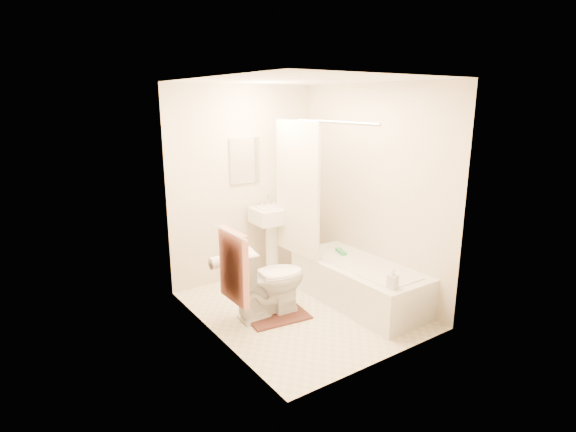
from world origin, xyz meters
TOP-DOWN VIEW (x-y plane):
  - floor at (0.00, 0.00)m, footprint 2.40×2.40m
  - ceiling at (0.00, 0.00)m, footprint 2.40×2.40m
  - wall_back at (0.00, 1.20)m, footprint 2.00×0.02m
  - wall_left at (-1.00, 0.00)m, footprint 0.02×2.40m
  - wall_right at (1.00, 0.00)m, footprint 0.02×2.40m
  - mirror at (0.00, 1.18)m, footprint 0.40×0.03m
  - curtain_rod at (0.30, 0.10)m, footprint 0.03×1.70m
  - shower_curtain at (0.30, 0.50)m, footprint 0.04×0.80m
  - towel_bar at (-0.96, -0.25)m, footprint 0.02×0.60m
  - towel at (-0.93, -0.25)m, footprint 0.06×0.45m
  - toilet_paper at (-0.93, 0.12)m, footprint 0.11×0.12m
  - toilet at (-0.35, 0.10)m, footprint 0.84×0.51m
  - sink at (0.25, 0.95)m, footprint 0.54×0.44m
  - bathtub at (0.65, -0.20)m, footprint 0.70×1.61m
  - bath_mat at (-0.31, 0.03)m, footprint 0.69×0.55m
  - soap_bottle at (0.45, -0.87)m, footprint 0.11×0.11m
  - scrub_brush at (0.71, 0.18)m, footprint 0.13×0.22m

SIDE VIEW (x-z plane):
  - floor at x=0.00m, z-range 0.00..0.00m
  - bath_mat at x=-0.31m, z-range 0.00..0.02m
  - bathtub at x=0.65m, z-range 0.00..0.45m
  - toilet at x=-0.35m, z-range 0.00..0.79m
  - scrub_brush at x=0.71m, z-range 0.45..0.49m
  - sink at x=0.25m, z-range 0.00..1.01m
  - soap_bottle at x=0.45m, z-range 0.45..0.65m
  - toilet_paper at x=-0.93m, z-range 0.64..0.76m
  - towel at x=-0.93m, z-range 0.45..1.11m
  - towel_bar at x=-0.96m, z-range 1.09..1.11m
  - wall_back at x=0.00m, z-range 0.00..2.40m
  - wall_left at x=-1.00m, z-range 0.00..2.40m
  - wall_right at x=1.00m, z-range 0.00..2.40m
  - shower_curtain at x=0.30m, z-range 0.44..2.00m
  - mirror at x=0.00m, z-range 1.23..1.77m
  - curtain_rod at x=0.30m, z-range 1.98..2.02m
  - ceiling at x=0.00m, z-range 2.40..2.40m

